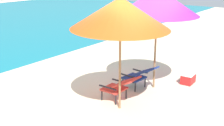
# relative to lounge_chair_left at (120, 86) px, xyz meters

# --- Properties ---
(ground_plane) EXTENTS (40.00, 40.00, 0.00)m
(ground_plane) POSITION_rel_lounge_chair_left_xyz_m (0.46, 4.22, -0.40)
(ground_plane) COLOR beige
(lounge_chair_left) EXTENTS (0.56, 0.88, 0.68)m
(lounge_chair_left) POSITION_rel_lounge_chair_left_xyz_m (0.00, 0.00, 0.00)
(lounge_chair_left) COLOR red
(lounge_chair_left) RESTS_ON ground_plane
(lounge_chair_right) EXTENTS (0.62, 0.92, 0.68)m
(lounge_chair_right) POSITION_rel_lounge_chair_left_xyz_m (0.94, 0.02, 0.00)
(lounge_chair_right) COLOR navy
(lounge_chair_right) RESTS_ON ground_plane
(beach_umbrella_left) EXTENTS (2.42, 2.43, 2.55)m
(beach_umbrella_left) POSITION_rel_lounge_chair_left_xyz_m (-0.32, -0.21, 1.79)
(beach_umbrella_left) COLOR olive
(beach_umbrella_left) RESTS_ON ground_plane
(beach_umbrella_right) EXTENTS (2.99, 2.99, 2.63)m
(beach_umbrella_right) POSITION_rel_lounge_chair_left_xyz_m (1.27, -0.24, 1.89)
(beach_umbrella_right) COLOR olive
(beach_umbrella_right) RESTS_ON ground_plane
(cooler_box) EXTENTS (0.48, 0.34, 0.32)m
(cooler_box) POSITION_rel_lounge_chair_left_xyz_m (2.12, -0.88, -0.24)
(cooler_box) COLOR red
(cooler_box) RESTS_ON ground_plane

